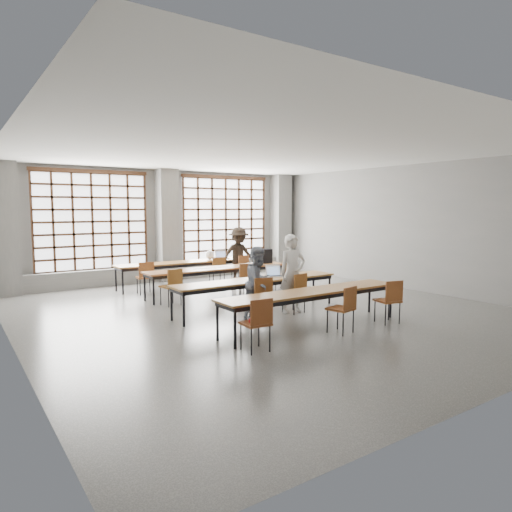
{
  "coord_description": "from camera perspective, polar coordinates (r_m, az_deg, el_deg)",
  "views": [
    {
      "loc": [
        -5.81,
        -8.24,
        2.29
      ],
      "look_at": [
        0.1,
        0.4,
        1.19
      ],
      "focal_mm": 32.0,
      "sensor_mm": 36.0,
      "label": 1
    }
  ],
  "objects": [
    {
      "name": "column_mid",
      "position": [
        14.68,
        -11.02,
        3.78
      ],
      "size": [
        0.6,
        0.55,
        3.5
      ],
      "primitive_type": "cube",
      "color": "#5C5C5A",
      "rests_on": "floor"
    },
    {
      "name": "sill_ledge",
      "position": [
        14.88,
        -11.02,
        -2.0
      ],
      "size": [
        9.8,
        0.35,
        0.5
      ],
      "primitive_type": "cube",
      "color": "#5C5C5A",
      "rests_on": "floor"
    },
    {
      "name": "student_back",
      "position": [
        13.88,
        -2.17,
        0.06
      ],
      "size": [
        1.19,
        0.79,
        1.71
      ],
      "primitive_type": "imported",
      "rotation": [
        0.0,
        0.0,
        -0.15
      ],
      "color": "black",
      "rests_on": "floor"
    },
    {
      "name": "paper_sheet_a",
      "position": [
        11.89,
        -7.41,
        -1.59
      ],
      "size": [
        0.36,
        0.33,
        0.0
      ],
      "primitive_type": "cube",
      "rotation": [
        0.0,
        0.0,
        0.53
      ],
      "color": "white",
      "rests_on": "desk_row_b"
    },
    {
      "name": "student_male",
      "position": [
        10.04,
        4.57,
        -2.21
      ],
      "size": [
        0.69,
        0.51,
        1.72
      ],
      "primitive_type": "imported",
      "rotation": [
        0.0,
        0.0,
        -0.17
      ],
      "color": "silver",
      "rests_on": "floor"
    },
    {
      "name": "floor",
      "position": [
        10.35,
        0.82,
        -6.8
      ],
      "size": [
        11.0,
        11.0,
        0.0
      ],
      "primitive_type": "plane",
      "color": "#4C4C49",
      "rests_on": "ground"
    },
    {
      "name": "window_left",
      "position": [
        14.13,
        -19.78,
        4.06
      ],
      "size": [
        3.32,
        0.12,
        3.0
      ],
      "color": "white",
      "rests_on": "wall_back"
    },
    {
      "name": "ceiling",
      "position": [
        10.16,
        0.85,
        12.83
      ],
      "size": [
        11.0,
        11.0,
        0.0
      ],
      "primitive_type": "plane",
      "rotation": [
        3.14,
        0.0,
        0.0
      ],
      "color": "silver",
      "rests_on": "floor"
    },
    {
      "name": "column_right",
      "position": [
        16.97,
        3.1,
        4.16
      ],
      "size": [
        0.6,
        0.55,
        3.5
      ],
      "primitive_type": "cube",
      "color": "#5C5C5A",
      "rests_on": "floor"
    },
    {
      "name": "chair_front_left",
      "position": [
        9.45,
        0.68,
        -4.7
      ],
      "size": [
        0.51,
        0.51,
        0.88
      ],
      "color": "maroon",
      "rests_on": "floor"
    },
    {
      "name": "wall_right",
      "position": [
        13.61,
        18.34,
        3.42
      ],
      "size": [
        0.0,
        11.0,
        11.0
      ],
      "primitive_type": "plane",
      "rotation": [
        1.57,
        0.0,
        -1.57
      ],
      "color": "slate",
      "rests_on": "floor"
    },
    {
      "name": "desk_row_c",
      "position": [
        10.11,
        0.12,
        -3.26
      ],
      "size": [
        4.0,
        0.7,
        0.73
      ],
      "color": "brown",
      "rests_on": "floor"
    },
    {
      "name": "green_box",
      "position": [
        10.13,
        -0.37,
        -2.6
      ],
      "size": [
        0.27,
        0.17,
        0.09
      ],
      "primitive_type": "cube",
      "rotation": [
        0.0,
        0.0,
        0.33
      ],
      "color": "green",
      "rests_on": "desk_row_c"
    },
    {
      "name": "laptop_front",
      "position": [
        10.51,
        2.33,
        -2.21
      ],
      "size": [
        0.42,
        0.38,
        0.26
      ],
      "color": "#ACACB1",
      "rests_on": "desk_row_c"
    },
    {
      "name": "chair_near_right",
      "position": [
        9.44,
        16.42,
        -4.96
      ],
      "size": [
        0.5,
        0.5,
        0.88
      ],
      "color": "brown",
      "rests_on": "floor"
    },
    {
      "name": "column_left",
      "position": [
        13.54,
        -28.8,
        2.97
      ],
      "size": [
        0.6,
        0.55,
        3.5
      ],
      "primitive_type": "cube",
      "color": "#5C5C5A",
      "rests_on": "floor"
    },
    {
      "name": "student_female",
      "position": [
        9.53,
        0.34,
        -3.31
      ],
      "size": [
        0.85,
        0.73,
        1.5
      ],
      "primitive_type": "imported",
      "rotation": [
        0.0,
        0.0,
        0.25
      ],
      "color": "#172646",
      "rests_on": "floor"
    },
    {
      "name": "chair_near_left",
      "position": [
        7.3,
        0.22,
        -7.9
      ],
      "size": [
        0.44,
        0.45,
        0.88
      ],
      "color": "brown",
      "rests_on": "floor"
    },
    {
      "name": "chair_front_right",
      "position": [
        10.0,
        5.07,
        -4.13
      ],
      "size": [
        0.48,
        0.48,
        0.88
      ],
      "color": "brown",
      "rests_on": "floor"
    },
    {
      "name": "chair_mid_right",
      "position": [
        12.63,
        3.77,
        -2.0
      ],
      "size": [
        0.44,
        0.44,
        0.88
      ],
      "color": "brown",
      "rests_on": "floor"
    },
    {
      "name": "backpack",
      "position": [
        13.0,
        1.25,
        -0.01
      ],
      "size": [
        0.34,
        0.23,
        0.4
      ],
      "primitive_type": "cube",
      "rotation": [
        0.0,
        0.0,
        -0.1
      ],
      "color": "black",
      "rests_on": "desk_row_b"
    },
    {
      "name": "desk_row_d",
      "position": [
        8.79,
        7.09,
        -4.71
      ],
      "size": [
        4.0,
        0.7,
        0.73
      ],
      "color": "brown",
      "rests_on": "floor"
    },
    {
      "name": "window_right",
      "position": [
        15.87,
        -3.82,
        4.57
      ],
      "size": [
        3.32,
        0.12,
        3.0
      ],
      "color": "white",
      "rests_on": "wall_back"
    },
    {
      "name": "red_pouch",
      "position": [
        7.38,
        -0.1,
        -8.05
      ],
      "size": [
        0.21,
        0.12,
        0.06
      ],
      "primitive_type": "cube",
      "rotation": [
        0.0,
        0.0,
        -0.23
      ],
      "color": "#B11517",
      "rests_on": "chair_near_left"
    },
    {
      "name": "plastic_bag",
      "position": [
        14.0,
        -5.8,
        0.15
      ],
      "size": [
        0.28,
        0.24,
        0.29
      ],
      "primitive_type": "ellipsoid",
      "rotation": [
        0.0,
        0.0,
        -0.12
      ],
      "color": "white",
      "rests_on": "desk_row_a"
    },
    {
      "name": "chair_mid_left",
      "position": [
        10.89,
        -10.41,
        -3.37
      ],
      "size": [
        0.48,
        0.49,
        0.88
      ],
      "color": "brown",
      "rests_on": "floor"
    },
    {
      "name": "laptop_back",
      "position": [
        14.28,
        -4.31,
        -0.05
      ],
      "size": [
        0.37,
        0.32,
        0.26
      ],
      "color": "#B3B3B7",
      "rests_on": "desk_row_a"
    },
    {
      "name": "chair_back_right",
      "position": [
        13.81,
        -1.84,
        -1.3
      ],
      "size": [
        0.47,
        0.47,
        0.88
      ],
      "color": "brown",
      "rests_on": "floor"
    },
    {
      "name": "paper_sheet_c",
      "position": [
        12.17,
        -4.37,
        -1.38
      ],
      "size": [
        0.32,
        0.25,
        0.0
      ],
      "primitive_type": "cube",
      "rotation": [
        0.0,
        0.0,
        -0.15
      ],
      "color": "silver",
      "rests_on": "desk_row_b"
    },
    {
      "name": "desk_row_b",
      "position": [
        12.13,
        -4.77,
        -1.73
      ],
      "size": [
        4.0,
        0.7,
        0.73
      ],
      "color": "brown",
      "rests_on": "floor"
    },
    {
      "name": "chair_near_mid",
      "position": [
        8.51,
        10.98,
        -6.01
      ],
      "size": [
        0.5,
        0.5,
        0.88
      ],
      "color": "brown",
      "rests_on": "floor"
    },
    {
      "name": "chair_back_mid",
      "position": [
        13.39,
        -4.81,
        -1.55
      ],
      "size": [
        0.48,
        0.48,
        0.88
      ],
      "color": "brown",
      "rests_on": "floor"
    },
    {
      "name": "mouse",
      "position": [
        10.65,
        4.41,
        -2.35
      ],
      "size": [
        0.11,
        0.1,
        0.04
      ],
      "primitive_type": "ellipsoid",
      "rotation": [
        0.0,
        0.0,
        0.38
      ],
      "color": "white",
      "rests_on": "desk_row_c"
    },
    {
      "name": "wall_back",
      "position": [
        14.93,
        -11.45,
        3.8
      ],
      "size": [
        10.0,
        0.0,
        10.0
      ],
      "primitive_type": "plane",
      "rotation": [
        1.57,
        0.0,
        0.0
      ],
      "color": "slate",
      "rests_on": "floor"
    },
    {
      "name": "wall_left",
      "position": [
        8.3,
        -28.66,
        1.53
      ],
      "size": [
        0.0,
        11.0,
        11.0
      ],
      "primitive_type": "plane",
      "rotation": [
        1.57,
        0.0,
        1.57
      ],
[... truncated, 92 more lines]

